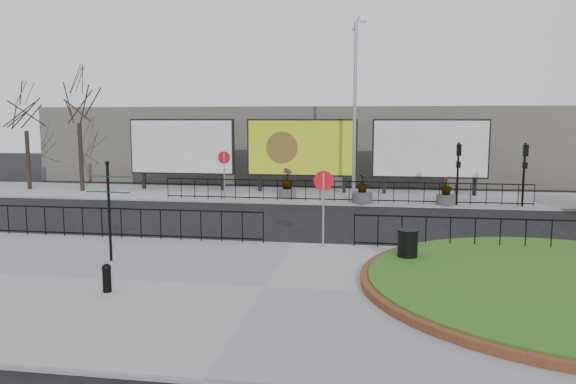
% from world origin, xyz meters
% --- Properties ---
extents(ground, '(90.00, 90.00, 0.00)m').
position_xyz_m(ground, '(0.00, 0.00, 0.00)').
color(ground, black).
rests_on(ground, ground).
extents(pavement_near, '(30.00, 10.00, 0.12)m').
position_xyz_m(pavement_near, '(0.00, -5.00, 0.06)').
color(pavement_near, gray).
rests_on(pavement_near, ground).
extents(pavement_far, '(44.00, 6.00, 0.12)m').
position_xyz_m(pavement_far, '(0.00, 12.00, 0.06)').
color(pavement_far, gray).
rests_on(pavement_far, ground).
extents(brick_edge, '(10.40, 10.40, 0.18)m').
position_xyz_m(brick_edge, '(7.50, -4.00, 0.21)').
color(brick_edge, brown).
rests_on(brick_edge, pavement_near).
extents(grass_lawn, '(10.00, 10.00, 0.22)m').
position_xyz_m(grass_lawn, '(7.50, -4.00, 0.23)').
color(grass_lawn, '#255416').
rests_on(grass_lawn, pavement_near).
extents(railing_near_left, '(10.00, 0.10, 1.10)m').
position_xyz_m(railing_near_left, '(-6.00, -0.30, 0.67)').
color(railing_near_left, black).
rests_on(railing_near_left, pavement_near).
extents(railing_near_right, '(9.00, 0.10, 1.10)m').
position_xyz_m(railing_near_right, '(6.50, -0.30, 0.67)').
color(railing_near_right, black).
rests_on(railing_near_right, pavement_near).
extents(railing_far, '(18.00, 0.10, 1.10)m').
position_xyz_m(railing_far, '(1.00, 9.30, 0.67)').
color(railing_far, black).
rests_on(railing_far, pavement_far).
extents(speed_sign_far, '(0.64, 0.07, 2.47)m').
position_xyz_m(speed_sign_far, '(-5.00, 9.40, 1.92)').
color(speed_sign_far, gray).
rests_on(speed_sign_far, pavement_far).
extents(speed_sign_near, '(0.64, 0.07, 2.47)m').
position_xyz_m(speed_sign_near, '(1.00, -0.40, 1.92)').
color(speed_sign_near, gray).
rests_on(speed_sign_near, pavement_near).
extents(billboard_left, '(6.20, 0.31, 4.10)m').
position_xyz_m(billboard_left, '(-8.50, 12.97, 2.60)').
color(billboard_left, black).
rests_on(billboard_left, pavement_far).
extents(billboard_mid, '(6.20, 0.31, 4.10)m').
position_xyz_m(billboard_mid, '(-1.50, 12.97, 2.60)').
color(billboard_mid, black).
rests_on(billboard_mid, pavement_far).
extents(billboard_right, '(6.20, 0.31, 4.10)m').
position_xyz_m(billboard_right, '(5.50, 12.97, 2.60)').
color(billboard_right, black).
rests_on(billboard_right, pavement_far).
extents(lamp_post, '(0.74, 0.18, 9.23)m').
position_xyz_m(lamp_post, '(1.51, 11.00, 4.83)').
color(lamp_post, gray).
rests_on(lamp_post, pavement_far).
extents(signal_pole_a, '(0.22, 0.26, 3.00)m').
position_xyz_m(signal_pole_a, '(6.50, 9.34, 2.10)').
color(signal_pole_a, black).
rests_on(signal_pole_a, pavement_far).
extents(signal_pole_b, '(0.22, 0.26, 3.00)m').
position_xyz_m(signal_pole_b, '(9.50, 9.34, 2.10)').
color(signal_pole_b, black).
rests_on(signal_pole_b, pavement_far).
extents(tree_left, '(2.00, 2.00, 7.00)m').
position_xyz_m(tree_left, '(-14.00, 11.50, 3.62)').
color(tree_left, '#2D2119').
rests_on(tree_left, pavement_far).
extents(tree_mid, '(2.00, 2.00, 6.20)m').
position_xyz_m(tree_mid, '(-17.50, 11.80, 3.22)').
color(tree_mid, '#2D2119').
rests_on(tree_mid, pavement_far).
extents(building_backdrop, '(40.00, 10.00, 5.00)m').
position_xyz_m(building_backdrop, '(0.00, 22.00, 2.50)').
color(building_backdrop, '#59574E').
rests_on(building_backdrop, ground).
extents(fingerpost_sign, '(1.37, 0.34, 2.93)m').
position_xyz_m(fingerpost_sign, '(-4.95, -3.20, 1.88)').
color(fingerpost_sign, black).
rests_on(fingerpost_sign, pavement_near).
extents(bollard, '(0.23, 0.23, 0.70)m').
position_xyz_m(bollard, '(-3.66, -6.01, 0.50)').
color(bollard, black).
rests_on(bollard, pavement_near).
extents(litter_bin, '(0.60, 0.60, 1.00)m').
position_xyz_m(litter_bin, '(3.58, -2.24, 0.62)').
color(litter_bin, black).
rests_on(litter_bin, pavement_near).
extents(planter_a, '(0.92, 0.92, 1.56)m').
position_xyz_m(planter_a, '(-1.92, 10.45, 0.75)').
color(planter_a, '#4C4C4F').
rests_on(planter_a, pavement_far).
extents(planter_b, '(1.00, 1.00, 1.46)m').
position_xyz_m(planter_b, '(2.00, 9.40, 0.63)').
color(planter_b, '#4C4C4F').
rests_on(planter_b, pavement_far).
extents(planter_c, '(0.92, 0.92, 1.41)m').
position_xyz_m(planter_c, '(6.00, 9.40, 0.63)').
color(planter_c, '#4C4C4F').
rests_on(planter_c, pavement_far).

